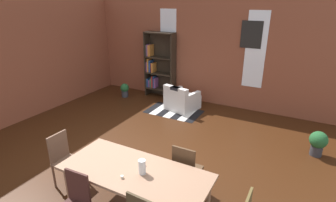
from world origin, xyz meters
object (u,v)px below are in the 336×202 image
(dining_chair_head_left, at_px, (65,158))
(dining_chair_far_right, at_px, (186,169))
(vase_on_table, at_px, (142,167))
(armchair_white, at_px, (181,100))
(bookshelf_tall, at_px, (158,66))
(potted_plant_corner, at_px, (125,90))
(potted_plant_by_shelf, at_px, (318,142))
(dining_table, at_px, (135,175))

(dining_chair_head_left, bearing_deg, dining_chair_far_right, 19.79)
(vase_on_table, distance_m, armchair_white, 4.25)
(vase_on_table, bearing_deg, armchair_white, 107.90)
(bookshelf_tall, height_order, potted_plant_corner, bookshelf_tall)
(dining_chair_head_left, bearing_deg, potted_plant_by_shelf, 38.82)
(dining_chair_head_left, relative_size, bookshelf_tall, 0.45)
(vase_on_table, height_order, armchair_white, vase_on_table)
(dining_chair_head_left, height_order, potted_plant_corner, dining_chair_head_left)
(dining_chair_head_left, distance_m, armchair_white, 4.02)
(dining_chair_far_right, distance_m, armchair_white, 3.70)
(bookshelf_tall, xyz_separation_m, potted_plant_corner, (-0.92, -0.62, -0.79))
(armchair_white, height_order, potted_plant_corner, armchair_white)
(bookshelf_tall, height_order, potted_plant_by_shelf, bookshelf_tall)
(potted_plant_by_shelf, bearing_deg, dining_table, -127.60)
(armchair_white, bearing_deg, dining_chair_head_left, -94.22)
(vase_on_table, xyz_separation_m, potted_plant_by_shelf, (2.24, 3.08, -0.56))
(dining_table, distance_m, vase_on_table, 0.22)
(dining_chair_head_left, xyz_separation_m, armchair_white, (0.30, 4.00, -0.23))
(vase_on_table, height_order, dining_chair_head_left, vase_on_table)
(vase_on_table, height_order, potted_plant_corner, vase_on_table)
(vase_on_table, bearing_deg, dining_table, 180.00)
(bookshelf_tall, distance_m, potted_plant_corner, 1.36)
(armchair_white, distance_m, potted_plant_corner, 2.13)
(vase_on_table, relative_size, bookshelf_tall, 0.10)
(potted_plant_by_shelf, bearing_deg, armchair_white, 165.40)
(dining_chair_far_right, xyz_separation_m, dining_chair_head_left, (-1.94, -0.70, 0.00))
(bookshelf_tall, bearing_deg, dining_chair_far_right, -54.52)
(armchair_white, bearing_deg, potted_plant_corner, 177.83)
(dining_table, bearing_deg, armchair_white, 106.17)
(bookshelf_tall, bearing_deg, dining_table, -63.30)
(dining_table, height_order, potted_plant_by_shelf, dining_table)
(vase_on_table, relative_size, dining_chair_head_left, 0.22)
(armchair_white, bearing_deg, dining_table, -73.83)
(bookshelf_tall, xyz_separation_m, armchair_white, (1.20, -0.70, -0.76))
(dining_table, xyz_separation_m, armchair_white, (-1.16, 4.00, -0.41))
(dining_chair_head_left, bearing_deg, armchair_white, 85.78)
(dining_table, relative_size, potted_plant_corner, 4.79)
(dining_table, relative_size, armchair_white, 2.25)
(dining_table, relative_size, dining_chair_head_left, 2.28)
(bookshelf_tall, bearing_deg, dining_chair_head_left, -79.08)
(dining_table, height_order, armchair_white, dining_table)
(potted_plant_by_shelf, distance_m, potted_plant_corner, 5.75)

